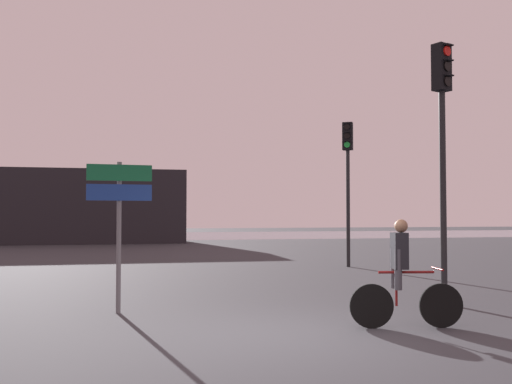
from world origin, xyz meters
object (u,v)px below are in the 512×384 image
object	(u,v)px
traffic_light_far_right	(348,167)
direction_sign_post	(119,208)
cyclist	(402,273)
traffic_light_near_right	(442,124)
distant_building	(54,207)

from	to	relation	value
traffic_light_far_right	direction_sign_post	distance (m)	10.21
traffic_light_far_right	cyclist	world-z (taller)	traffic_light_far_right
traffic_light_near_right	direction_sign_post	bearing A→B (deg)	-25.10
traffic_light_far_right	direction_sign_post	xyz separation A→B (m)	(-7.05, -7.24, -1.44)
distant_building	direction_sign_post	xyz separation A→B (m)	(4.17, -24.84, -0.33)
traffic_light_near_right	cyclist	xyz separation A→B (m)	(-1.83, -1.90, -2.59)
traffic_light_near_right	traffic_light_far_right	world-z (taller)	traffic_light_near_right
traffic_light_near_right	direction_sign_post	size ratio (longest dim) A/B	1.90
traffic_light_far_right	direction_sign_post	world-z (taller)	traffic_light_far_right
traffic_light_near_right	direction_sign_post	xyz separation A→B (m)	(-5.99, 0.30, -1.62)
distant_building	traffic_light_near_right	xyz separation A→B (m)	(10.15, -25.14, 1.28)
distant_building	traffic_light_far_right	distance (m)	20.90
direction_sign_post	cyclist	bearing A→B (deg)	147.07
traffic_light_far_right	cyclist	size ratio (longest dim) A/B	2.76
distant_building	traffic_light_far_right	xyz separation A→B (m)	(11.22, -17.60, 1.11)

